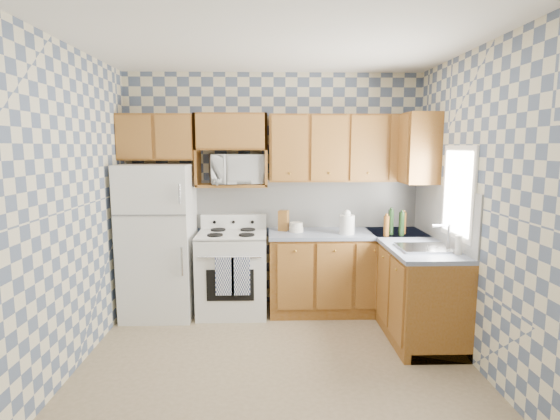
# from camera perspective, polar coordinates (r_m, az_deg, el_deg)

# --- Properties ---
(floor) EXTENTS (3.40, 3.40, 0.00)m
(floor) POSITION_cam_1_polar(r_m,az_deg,el_deg) (3.97, -0.44, -19.83)
(floor) COLOR #7A684A
(floor) RESTS_ON ground
(back_wall) EXTENTS (3.40, 0.02, 2.70)m
(back_wall) POSITION_cam_1_polar(r_m,az_deg,el_deg) (5.12, -0.83, 2.48)
(back_wall) COLOR slate
(back_wall) RESTS_ON ground
(right_wall) EXTENTS (0.02, 3.20, 2.70)m
(right_wall) POSITION_cam_1_polar(r_m,az_deg,el_deg) (3.95, 24.99, -0.04)
(right_wall) COLOR slate
(right_wall) RESTS_ON ground
(backsplash_back) EXTENTS (2.60, 0.02, 0.56)m
(backsplash_back) POSITION_cam_1_polar(r_m,az_deg,el_deg) (5.15, 3.63, 0.82)
(backsplash_back) COLOR silver
(backsplash_back) RESTS_ON back_wall
(backsplash_right) EXTENTS (0.02, 1.60, 0.56)m
(backsplash_right) POSITION_cam_1_polar(r_m,az_deg,el_deg) (4.69, 20.43, -0.43)
(backsplash_right) COLOR silver
(backsplash_right) RESTS_ON right_wall
(refrigerator) EXTENTS (0.75, 0.70, 1.68)m
(refrigerator) POSITION_cam_1_polar(r_m,az_deg,el_deg) (5.00, -15.55, -3.88)
(refrigerator) COLOR silver
(refrigerator) RESTS_ON floor
(stove_body) EXTENTS (0.76, 0.65, 0.90)m
(stove_body) POSITION_cam_1_polar(r_m,az_deg,el_deg) (5.00, -6.21, -8.26)
(stove_body) COLOR silver
(stove_body) RESTS_ON floor
(cooktop) EXTENTS (0.76, 0.65, 0.02)m
(cooktop) POSITION_cam_1_polar(r_m,az_deg,el_deg) (4.89, -6.29, -3.14)
(cooktop) COLOR silver
(cooktop) RESTS_ON stove_body
(backguard) EXTENTS (0.76, 0.08, 0.17)m
(backguard) POSITION_cam_1_polar(r_m,az_deg,el_deg) (5.14, -6.07, -1.49)
(backguard) COLOR silver
(backguard) RESTS_ON cooktop
(dish_towel_left) EXTENTS (0.19, 0.02, 0.41)m
(dish_towel_left) POSITION_cam_1_polar(r_m,az_deg,el_deg) (4.65, -7.23, -8.58)
(dish_towel_left) COLOR navy
(dish_towel_left) RESTS_ON stove_body
(dish_towel_right) EXTENTS (0.19, 0.02, 0.41)m
(dish_towel_right) POSITION_cam_1_polar(r_m,az_deg,el_deg) (4.64, -5.15, -8.59)
(dish_towel_right) COLOR navy
(dish_towel_right) RESTS_ON stove_body
(base_cabinets_back) EXTENTS (1.75, 0.60, 0.88)m
(base_cabinets_back) POSITION_cam_1_polar(r_m,az_deg,el_deg) (5.09, 8.67, -8.12)
(base_cabinets_back) COLOR brown
(base_cabinets_back) RESTS_ON floor
(base_cabinets_right) EXTENTS (0.60, 1.60, 0.88)m
(base_cabinets_right) POSITION_cam_1_polar(r_m,az_deg,el_deg) (4.76, 16.68, -9.53)
(base_cabinets_right) COLOR brown
(base_cabinets_right) RESTS_ON floor
(countertop_back) EXTENTS (1.77, 0.63, 0.04)m
(countertop_back) POSITION_cam_1_polar(r_m,az_deg,el_deg) (4.97, 8.80, -3.05)
(countertop_back) COLOR slate
(countertop_back) RESTS_ON base_cabinets_back
(countertop_right) EXTENTS (0.63, 1.60, 0.04)m
(countertop_right) POSITION_cam_1_polar(r_m,az_deg,el_deg) (4.64, 16.86, -4.12)
(countertop_right) COLOR slate
(countertop_right) RESTS_ON base_cabinets_right
(upper_cabinets_back) EXTENTS (1.75, 0.33, 0.74)m
(upper_cabinets_back) POSITION_cam_1_polar(r_m,az_deg,el_deg) (5.01, 8.75, 7.98)
(upper_cabinets_back) COLOR brown
(upper_cabinets_back) RESTS_ON back_wall
(upper_cabinets_fridge) EXTENTS (0.82, 0.33, 0.50)m
(upper_cabinets_fridge) POSITION_cam_1_polar(r_m,az_deg,el_deg) (5.08, -15.72, 9.13)
(upper_cabinets_fridge) COLOR brown
(upper_cabinets_fridge) RESTS_ON back_wall
(upper_cabinets_right) EXTENTS (0.33, 0.70, 0.74)m
(upper_cabinets_right) POSITION_cam_1_polar(r_m,az_deg,el_deg) (5.01, 17.22, 7.71)
(upper_cabinets_right) COLOR brown
(upper_cabinets_right) RESTS_ON right_wall
(microwave_shelf) EXTENTS (0.80, 0.33, 0.03)m
(microwave_shelf) POSITION_cam_1_polar(r_m,az_deg,el_deg) (4.97, -6.24, 3.23)
(microwave_shelf) COLOR brown
(microwave_shelf) RESTS_ON back_wall
(microwave) EXTENTS (0.68, 0.53, 0.33)m
(microwave) POSITION_cam_1_polar(r_m,az_deg,el_deg) (4.98, -5.66, 5.36)
(microwave) COLOR silver
(microwave) RESTS_ON microwave_shelf
(sink) EXTENTS (0.48, 0.40, 0.03)m
(sink) POSITION_cam_1_polar(r_m,az_deg,el_deg) (4.32, 18.40, -4.78)
(sink) COLOR #B7B7BC
(sink) RESTS_ON countertop_right
(window) EXTENTS (0.02, 0.66, 0.86)m
(window) POSITION_cam_1_polar(r_m,az_deg,el_deg) (4.34, 22.26, 2.13)
(window) COLOR silver
(window) RESTS_ON right_wall
(bottle_0) EXTENTS (0.06, 0.06, 0.27)m
(bottle_0) POSITION_cam_1_polar(r_m,az_deg,el_deg) (4.88, 14.27, -1.55)
(bottle_0) COLOR black
(bottle_0) RESTS_ON countertop_back
(bottle_1) EXTENTS (0.06, 0.06, 0.25)m
(bottle_1) POSITION_cam_1_polar(r_m,az_deg,el_deg) (4.85, 15.59, -1.76)
(bottle_1) COLOR black
(bottle_1) RESTS_ON countertop_back
(bottle_2) EXTENTS (0.06, 0.06, 0.24)m
(bottle_2) POSITION_cam_1_polar(r_m,az_deg,el_deg) (4.96, 15.80, -1.66)
(bottle_2) COLOR brown
(bottle_2) RESTS_ON countertop_back
(bottle_3) EXTENTS (0.06, 0.06, 0.22)m
(bottle_3) POSITION_cam_1_polar(r_m,az_deg,el_deg) (4.79, 13.71, -2.05)
(bottle_3) COLOR brown
(bottle_3) RESTS_ON countertop_back
(knife_block) EXTENTS (0.13, 0.13, 0.23)m
(knife_block) POSITION_cam_1_polar(r_m,az_deg,el_deg) (4.96, 0.47, -1.38)
(knife_block) COLOR brown
(knife_block) RESTS_ON countertop_back
(electric_kettle) EXTENTS (0.17, 0.17, 0.21)m
(electric_kettle) POSITION_cam_1_polar(r_m,az_deg,el_deg) (4.82, 8.73, -1.89)
(electric_kettle) COLOR silver
(electric_kettle) RESTS_ON countertop_back
(food_containers) EXTENTS (0.16, 0.16, 0.11)m
(food_containers) POSITION_cam_1_polar(r_m,az_deg,el_deg) (4.90, 2.14, -2.25)
(food_containers) COLOR beige
(food_containers) RESTS_ON countertop_back
(soap_bottle) EXTENTS (0.06, 0.06, 0.17)m
(soap_bottle) POSITION_cam_1_polar(r_m,az_deg,el_deg) (4.19, 22.30, -4.26)
(soap_bottle) COLOR beige
(soap_bottle) RESTS_ON countertop_right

